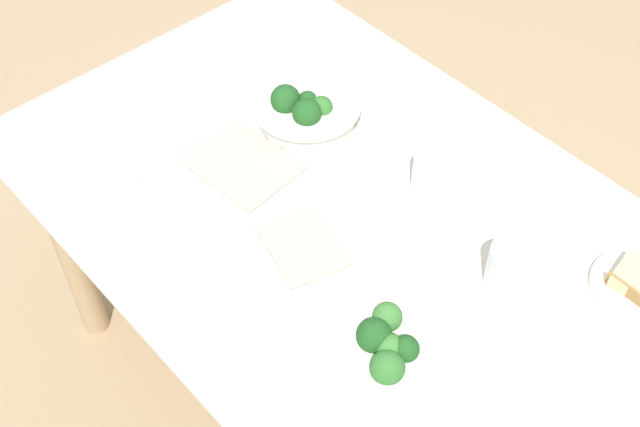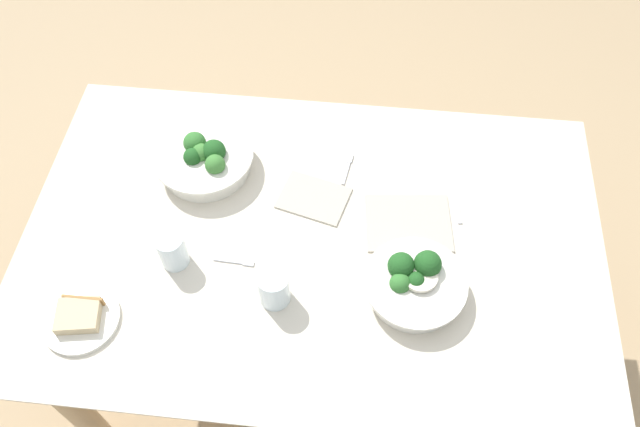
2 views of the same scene
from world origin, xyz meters
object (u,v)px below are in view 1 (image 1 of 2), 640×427
napkin_folded_lower (302,246)px  fork_by_far_bowl (439,239)px  fork_by_near_bowl (232,251)px  water_glass_center (430,172)px  broccoli_bowl_far (305,109)px  table_knife_left (167,161)px  napkin_folded_upper (243,165)px  broccoli_bowl_near (386,356)px  water_glass_side (505,267)px  bread_side_plate (639,285)px

napkin_folded_lower → fork_by_far_bowl: bearing=51.4°
fork_by_near_bowl → water_glass_center: bearing=169.2°
water_glass_center → fork_by_far_bowl: bearing=-37.6°
broccoli_bowl_far → napkin_folded_lower: bearing=-42.4°
water_glass_center → fork_by_near_bowl: 0.43m
broccoli_bowl_far → napkin_folded_lower: broccoli_bowl_far is taller
table_knife_left → napkin_folded_upper: (0.12, 0.11, 0.00)m
broccoli_bowl_near → fork_by_near_bowl: (-0.38, -0.04, -0.04)m
broccoli_bowl_near → water_glass_side: 0.30m
broccoli_bowl_far → napkin_folded_lower: 0.36m
water_glass_side → table_knife_left: water_glass_side is taller
fork_by_far_bowl → fork_by_near_bowl: same height
bread_side_plate → broccoli_bowl_near: bearing=-112.7°
bread_side_plate → table_knife_left: bread_side_plate is taller
fork_by_near_bowl → table_knife_left: size_ratio=0.52×
table_knife_left → napkin_folded_lower: (0.37, 0.06, 0.00)m
bread_side_plate → fork_by_near_bowl: bearing=-138.6°
fork_by_far_bowl → napkin_folded_upper: size_ratio=0.47×
broccoli_bowl_near → fork_by_far_bowl: (-0.13, 0.29, -0.04)m
napkin_folded_upper → table_knife_left: bearing=-136.4°
water_glass_center → fork_by_near_bowl: size_ratio=0.93×
fork_by_far_bowl → table_knife_left: (-0.54, -0.27, -0.00)m
broccoli_bowl_near → water_glass_side: size_ratio=2.69×
napkin_folded_lower → table_knife_left: bearing=-170.7°
broccoli_bowl_near → napkin_folded_lower: (-0.30, 0.07, -0.04)m
water_glass_center → fork_by_far_bowl: (0.11, -0.09, -0.05)m
broccoli_bowl_near → table_knife_left: bearing=179.0°
table_knife_left → napkin_folded_upper: size_ratio=0.95×
fork_by_far_bowl → fork_by_near_bowl: bearing=54.8°
bread_side_plate → napkin_folded_upper: size_ratio=0.84×
water_glass_side → table_knife_left: (-0.69, -0.28, -0.05)m
broccoli_bowl_far → napkin_folded_upper: broccoli_bowl_far is taller
broccoli_bowl_far → fork_by_near_bowl: 0.40m
fork_by_near_bowl → napkin_folded_lower: napkin_folded_lower is taller
broccoli_bowl_near → water_glass_center: broccoli_bowl_near is taller
broccoli_bowl_far → bread_side_plate: (0.77, 0.16, -0.02)m
bread_side_plate → napkin_folded_upper: (-0.75, -0.35, -0.01)m
broccoli_bowl_near → napkin_folded_lower: broccoli_bowl_near is taller
water_glass_center → fork_by_far_bowl: 0.15m
broccoli_bowl_near → table_knife_left: broccoli_bowl_near is taller
bread_side_plate → fork_by_near_bowl: size_ratio=1.71×
broccoli_bowl_near → fork_by_far_bowl: bearing=115.0°
table_knife_left → napkin_folded_upper: 0.17m
bread_side_plate → table_knife_left: (-0.87, -0.46, -0.01)m
water_glass_side → table_knife_left: bearing=-157.6°
broccoli_bowl_far → water_glass_side: broccoli_bowl_far is taller
broccoli_bowl_far → fork_by_far_bowl: size_ratio=2.39×
napkin_folded_upper → water_glass_center: bearing=38.2°
broccoli_bowl_near → water_glass_center: 0.44m
broccoli_bowl_far → water_glass_side: (0.58, -0.02, 0.01)m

